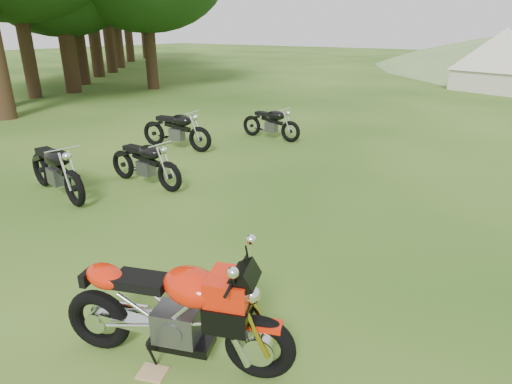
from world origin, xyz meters
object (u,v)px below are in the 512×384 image
Objects in this scene: vintage_moto_b at (145,161)px; tent_left at (501,61)px; vintage_moto_c at (271,122)px; vintage_moto_a at (55,168)px; plywood_board at (153,373)px; sport_motorcycle at (174,304)px; vintage_moto_d at (176,129)px.

tent_left is at bearing 78.59° from vintage_moto_b.
vintage_moto_c is (-0.08, 4.49, -0.01)m from vintage_moto_b.
vintage_moto_b is (0.86, 1.31, -0.05)m from vintage_moto_a.
vintage_moto_a reaches higher than vintage_moto_c.
vintage_moto_c is (-3.91, 7.76, 0.46)m from plywood_board.
vintage_moto_a reaches higher than vintage_moto_b.
plywood_board is at bearing -13.98° from vintage_moto_a.
plywood_board is 0.14× the size of vintage_moto_c.
sport_motorcycle is 8.50m from vintage_moto_c.
vintage_moto_d reaches higher than vintage_moto_c.
sport_motorcycle is 7.51m from vintage_moto_d.
tent_left is (-0.39, 21.92, 0.77)m from sport_motorcycle.
vintage_moto_c is at bearing 116.73° from plywood_board.
tent_left is (3.58, 14.41, 0.92)m from vintage_moto_c.
vintage_moto_c reaches higher than plywood_board.
plywood_board is 5.11m from vintage_moto_a.
vintage_moto_b is 19.24m from tent_left.
vintage_moto_a is 1.57m from vintage_moto_b.
plywood_board is 22.22m from tent_left.
vintage_moto_a is 3.61m from vintage_moto_d.
sport_motorcycle is at bearing 74.85° from plywood_board.
vintage_moto_a reaches higher than vintage_moto_d.
sport_motorcycle is at bearing -70.79° from tent_left.
vintage_moto_d reaches higher than vintage_moto_b.
sport_motorcycle is 1.17× the size of vintage_moto_c.
tent_left is at bearing 64.20° from vintage_moto_d.
vintage_moto_a is 1.02× the size of vintage_moto_d.
plywood_board is at bearing -63.66° from vintage_moto_c.
sport_motorcycle reaches higher than vintage_moto_d.
vintage_moto_b reaches higher than vintage_moto_c.
vintage_moto_a is (-4.69, 1.96, 0.52)m from plywood_board.
sport_motorcycle is 1.05× the size of vintage_moto_d.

